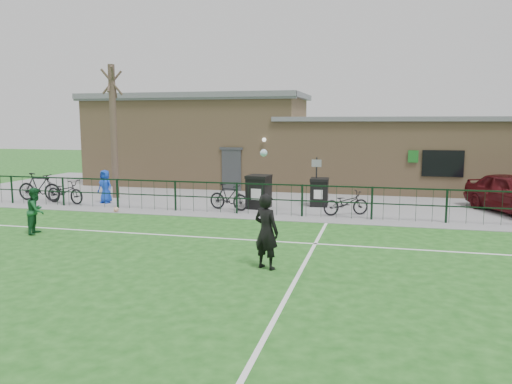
% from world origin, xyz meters
% --- Properties ---
extents(ground, '(90.00, 90.00, 0.00)m').
position_xyz_m(ground, '(0.00, 0.00, 0.00)').
color(ground, '#1B5418').
rests_on(ground, ground).
extents(paving_strip, '(34.00, 13.00, 0.02)m').
position_xyz_m(paving_strip, '(0.00, 13.50, 0.01)').
color(paving_strip, gray).
rests_on(paving_strip, ground).
extents(pitch_line_touch, '(28.00, 0.10, 0.01)m').
position_xyz_m(pitch_line_touch, '(0.00, 7.80, 0.00)').
color(pitch_line_touch, white).
rests_on(pitch_line_touch, ground).
extents(pitch_line_mid, '(28.00, 0.10, 0.01)m').
position_xyz_m(pitch_line_mid, '(0.00, 4.00, 0.00)').
color(pitch_line_mid, white).
rests_on(pitch_line_mid, ground).
extents(pitch_line_perp, '(0.10, 16.00, 0.01)m').
position_xyz_m(pitch_line_perp, '(2.00, 0.00, 0.00)').
color(pitch_line_perp, white).
rests_on(pitch_line_perp, ground).
extents(perimeter_fence, '(28.00, 0.10, 1.20)m').
position_xyz_m(perimeter_fence, '(0.00, 8.00, 0.60)').
color(perimeter_fence, black).
rests_on(perimeter_fence, ground).
extents(bare_tree, '(0.30, 0.30, 6.00)m').
position_xyz_m(bare_tree, '(-8.00, 10.50, 3.00)').
color(bare_tree, '#48372C').
rests_on(bare_tree, ground).
extents(wheelie_bin_left, '(0.90, 1.01, 1.25)m').
position_xyz_m(wheelie_bin_left, '(-0.96, 9.34, 0.64)').
color(wheelie_bin_left, black).
rests_on(wheelie_bin_left, paving_strip).
extents(wheelie_bin_right, '(0.74, 0.83, 1.06)m').
position_xyz_m(wheelie_bin_right, '(1.34, 10.46, 0.55)').
color(wheelie_bin_right, black).
rests_on(wheelie_bin_right, paving_strip).
extents(sign_post, '(0.07, 0.07, 2.00)m').
position_xyz_m(sign_post, '(1.20, 10.56, 1.02)').
color(sign_post, black).
rests_on(sign_post, paving_strip).
extents(bicycle_b, '(2.07, 0.66, 1.23)m').
position_xyz_m(bicycle_b, '(-10.76, 8.81, 0.64)').
color(bicycle_b, black).
rests_on(bicycle_b, paving_strip).
extents(bicycle_c, '(2.02, 1.00, 1.02)m').
position_xyz_m(bicycle_c, '(-9.25, 8.48, 0.53)').
color(bicycle_c, black).
rests_on(bicycle_c, paving_strip).
extents(bicycle_d, '(1.79, 0.87, 1.04)m').
position_xyz_m(bicycle_d, '(-2.01, 8.63, 0.54)').
color(bicycle_d, black).
rests_on(bicycle_d, paving_strip).
extents(bicycle_e, '(1.83, 1.28, 0.91)m').
position_xyz_m(bicycle_e, '(2.55, 8.63, 0.48)').
color(bicycle_e, black).
rests_on(bicycle_e, paving_strip).
extents(spectator_child, '(0.77, 0.58, 1.42)m').
position_xyz_m(spectator_child, '(-7.65, 9.01, 0.73)').
color(spectator_child, blue).
rests_on(spectator_child, paving_strip).
extents(goalkeeper_kick, '(1.33, 3.71, 2.66)m').
position_xyz_m(goalkeeper_kick, '(1.15, 1.37, 0.94)').
color(goalkeeper_kick, black).
rests_on(goalkeeper_kick, ground).
extents(outfield_player, '(0.72, 0.83, 1.45)m').
position_xyz_m(outfield_player, '(-6.65, 3.25, 0.72)').
color(outfield_player, '#18542A').
rests_on(outfield_player, ground).
extents(ball_ground, '(0.20, 0.20, 0.20)m').
position_xyz_m(ball_ground, '(-6.14, 7.20, 0.10)').
color(ball_ground, silver).
rests_on(ball_ground, ground).
extents(clubhouse, '(24.25, 5.40, 4.96)m').
position_xyz_m(clubhouse, '(-0.88, 16.50, 2.22)').
color(clubhouse, tan).
rests_on(clubhouse, ground).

